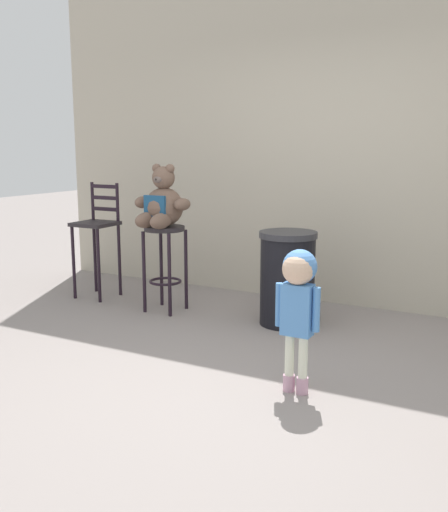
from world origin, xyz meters
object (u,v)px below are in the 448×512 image
at_px(teddy_bear, 162,204).
at_px(child_walking, 298,290).
at_px(bar_stool_with_teddy, 165,252).
at_px(bar_chair_empty, 97,232).
at_px(trash_bin, 287,278).

bearing_deg(teddy_bear, child_walking, -32.61).
relative_size(bar_stool_with_teddy, bar_chair_empty, 0.69).
distance_m(teddy_bear, bar_chair_empty, 0.94).
bearing_deg(bar_chair_empty, trash_bin, 0.64).
bearing_deg(child_walking, bar_chair_empty, -107.84).
bearing_deg(bar_stool_with_teddy, teddy_bear, -90.00).
bearing_deg(trash_bin, teddy_bear, -171.46).
bearing_deg(bar_stool_with_teddy, bar_chair_empty, 172.27).
distance_m(bar_stool_with_teddy, teddy_bear, 0.43).
bearing_deg(trash_bin, child_walking, -65.42).
xyz_separation_m(teddy_bear, child_walking, (1.71, -1.09, -0.33)).
distance_m(bar_stool_with_teddy, trash_bin, 1.15).
relative_size(teddy_bear, bar_chair_empty, 0.49).
bearing_deg(teddy_bear, bar_stool_with_teddy, 90.00).
bearing_deg(bar_stool_with_teddy, trash_bin, 7.12).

